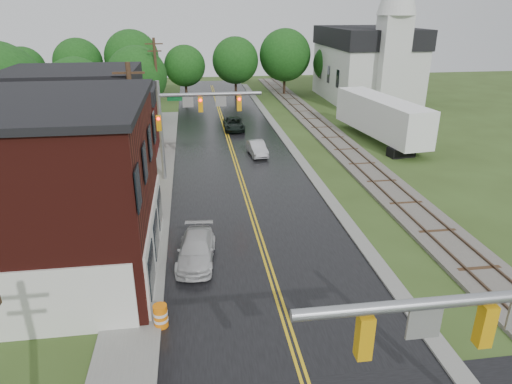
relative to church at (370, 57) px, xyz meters
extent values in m
cube|color=black|center=(-20.00, -23.74, -5.83)|extent=(10.00, 90.00, 0.02)
cube|color=gray|center=(-14.60, -18.74, -5.83)|extent=(0.80, 70.00, 0.12)
cube|color=gray|center=(-26.20, -28.74, -5.83)|extent=(2.40, 50.00, 0.12)
cube|color=silver|center=(-25.45, -38.74, -4.33)|extent=(0.10, 9.50, 3.00)
cube|color=tan|center=(-31.00, -27.74, -2.63)|extent=(8.00, 7.00, 6.40)
cube|color=#3F0F0C|center=(-30.00, -18.74, -3.63)|extent=(7.00, 6.00, 4.40)
cube|color=silver|center=(0.00, 1.26, -2.33)|extent=(10.00, 16.00, 7.00)
cube|color=black|center=(0.00, 1.26, 2.37)|extent=(10.40, 16.40, 2.40)
cube|color=silver|center=(0.00, -6.74, -0.33)|extent=(3.20, 3.20, 11.00)
cube|color=#59544C|center=(-10.00, -18.74, -5.73)|extent=(3.20, 80.00, 0.20)
cube|color=#4C3828|center=(-10.72, -18.74, -5.59)|extent=(0.10, 80.00, 0.12)
cube|color=#4C3828|center=(-9.28, -18.74, -5.59)|extent=(0.10, 80.00, 0.12)
cylinder|color=gray|center=(-18.00, -51.74, 0.37)|extent=(7.20, 0.26, 0.26)
cube|color=orange|center=(-17.28, -51.74, -0.33)|extent=(0.32, 0.30, 1.05)
cube|color=orange|center=(-20.02, -51.74, -0.33)|extent=(0.32, 0.30, 1.05)
cube|color=gray|center=(-18.72, -51.74, -0.13)|extent=(0.75, 0.06, 0.75)
cylinder|color=gray|center=(-25.60, -26.74, -2.23)|extent=(0.28, 0.28, 7.20)
cylinder|color=gray|center=(-22.00, -26.74, 0.37)|extent=(7.20, 0.26, 0.26)
cube|color=orange|center=(-22.72, -26.74, -0.33)|extent=(0.32, 0.30, 1.05)
cube|color=orange|center=(-19.98, -26.74, -0.33)|extent=(0.32, 0.30, 1.05)
cube|color=gray|center=(-23.58, -26.74, -0.13)|extent=(0.75, 0.06, 0.75)
cube|color=gray|center=(-21.28, -26.74, -0.13)|extent=(0.75, 0.06, 0.75)
cube|color=#0C5926|center=(-24.30, -26.74, 0.12)|extent=(1.40, 0.04, 0.30)
sphere|color=#FF0C0C|center=(-22.72, -26.92, 0.00)|extent=(0.20, 0.20, 0.20)
cylinder|color=#382616|center=(-26.80, -31.74, -1.33)|extent=(0.28, 0.28, 9.00)
cube|color=#382616|center=(-26.80, -31.74, 2.57)|extent=(1.80, 0.12, 0.12)
cube|color=#382616|center=(-26.80, -31.74, 1.87)|extent=(1.40, 0.12, 0.12)
cylinder|color=#382616|center=(-26.80, -9.74, -1.33)|extent=(0.28, 0.28, 9.00)
cube|color=#382616|center=(-26.80, -9.74, 2.57)|extent=(1.80, 0.12, 0.12)
cube|color=#382616|center=(-26.80, -9.74, 1.87)|extent=(1.40, 0.12, 0.12)
cylinder|color=black|center=(-38.00, -21.74, -4.12)|extent=(0.36, 0.36, 3.42)
sphere|color=#164112|center=(-37.40, -22.14, -0.61)|extent=(5.32, 5.32, 5.32)
cylinder|color=black|center=(-34.00, -13.74, -4.48)|extent=(0.36, 0.36, 2.70)
sphere|color=#164112|center=(-34.00, -13.74, -1.18)|extent=(6.00, 6.00, 6.00)
sphere|color=#164112|center=(-33.40, -14.14, -1.71)|extent=(4.20, 4.20, 4.20)
cylinder|color=black|center=(-29.00, -7.74, -4.39)|extent=(0.36, 0.36, 2.88)
sphere|color=#164112|center=(-29.00, -7.74, -0.87)|extent=(6.40, 6.40, 6.40)
sphere|color=#164112|center=(-28.40, -8.14, -1.43)|extent=(4.48, 4.48, 4.48)
imported|color=black|center=(-19.12, -12.83, -5.22)|extent=(2.12, 4.44, 1.22)
imported|color=#B3B2B7|center=(-17.97, -21.74, -5.24)|extent=(1.57, 3.72, 1.19)
imported|color=silver|center=(-23.49, -38.83, -5.20)|extent=(2.22, 4.51, 1.26)
cube|color=black|center=(-5.87, -23.87, -5.43)|extent=(2.27, 1.47, 0.80)
cylinder|color=gray|center=(-5.87, -15.67, -5.43)|extent=(0.16, 0.16, 0.80)
cube|color=white|center=(-5.87, -18.95, -3.40)|extent=(4.52, 13.37, 3.28)
cylinder|color=orange|center=(-25.00, -43.74, -5.34)|extent=(0.66, 0.66, 1.00)
camera|label=1|loc=(-23.33, -59.01, 6.06)|focal=32.00mm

